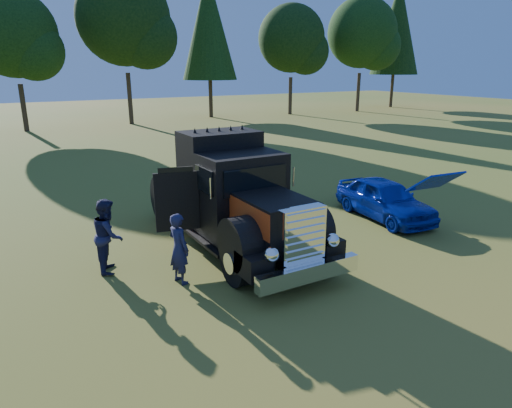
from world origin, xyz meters
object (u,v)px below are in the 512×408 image
object	(u,v)px
diamond_t_truck	(235,200)
spectator_far	(108,235)
spectator_near	(179,248)
hotrod_coupe	(385,199)

from	to	relation	value
diamond_t_truck	spectator_far	size ratio (longest dim) A/B	4.06
diamond_t_truck	spectator_near	world-z (taller)	diamond_t_truck
spectator_near	spectator_far	world-z (taller)	spectator_far
spectator_near	spectator_far	xyz separation A→B (m)	(-1.20, 1.44, 0.07)
hotrod_coupe	spectator_near	size ratio (longest dim) A/B	2.54
diamond_t_truck	hotrod_coupe	distance (m)	5.27
spectator_near	spectator_far	bearing A→B (deg)	25.70
spectator_near	spectator_far	size ratio (longest dim) A/B	0.93
hotrod_coupe	diamond_t_truck	bearing A→B (deg)	176.68
diamond_t_truck	spectator_far	distance (m)	3.31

